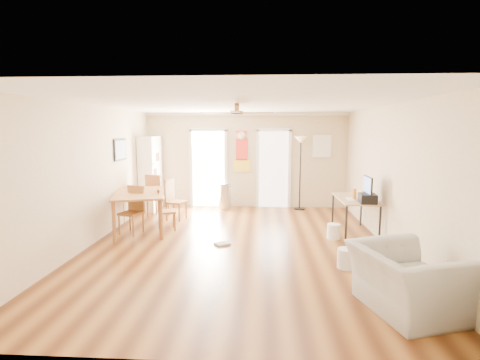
# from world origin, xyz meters

# --- Properties ---
(floor) EXTENTS (7.00, 7.00, 0.00)m
(floor) POSITION_xyz_m (0.00, 0.00, 0.00)
(floor) COLOR brown
(floor) RESTS_ON ground
(ceiling) EXTENTS (5.50, 7.00, 0.00)m
(ceiling) POSITION_xyz_m (0.00, 0.00, 2.60)
(ceiling) COLOR silver
(ceiling) RESTS_ON floor
(wall_back) EXTENTS (5.50, 0.04, 2.60)m
(wall_back) POSITION_xyz_m (0.00, 3.50, 1.30)
(wall_back) COLOR beige
(wall_back) RESTS_ON floor
(wall_front) EXTENTS (5.50, 0.04, 2.60)m
(wall_front) POSITION_xyz_m (0.00, -3.50, 1.30)
(wall_front) COLOR beige
(wall_front) RESTS_ON floor
(wall_left) EXTENTS (0.04, 7.00, 2.60)m
(wall_left) POSITION_xyz_m (-2.75, 0.00, 1.30)
(wall_left) COLOR beige
(wall_left) RESTS_ON floor
(wall_right) EXTENTS (0.04, 7.00, 2.60)m
(wall_right) POSITION_xyz_m (2.75, 0.00, 1.30)
(wall_right) COLOR beige
(wall_right) RESTS_ON floor
(crown_molding) EXTENTS (5.50, 7.00, 0.08)m
(crown_molding) POSITION_xyz_m (0.00, 0.00, 2.56)
(crown_molding) COLOR white
(crown_molding) RESTS_ON wall_back
(kitchen_doorway) EXTENTS (0.90, 0.10, 2.10)m
(kitchen_doorway) POSITION_xyz_m (-1.05, 3.48, 1.05)
(kitchen_doorway) COLOR white
(kitchen_doorway) RESTS_ON wall_back
(bathroom_doorway) EXTENTS (0.80, 0.10, 2.10)m
(bathroom_doorway) POSITION_xyz_m (0.75, 3.48, 1.05)
(bathroom_doorway) COLOR white
(bathroom_doorway) RESTS_ON wall_back
(wall_decal) EXTENTS (0.46, 0.03, 1.10)m
(wall_decal) POSITION_xyz_m (-0.13, 3.48, 1.55)
(wall_decal) COLOR red
(wall_decal) RESTS_ON wall_back
(ac_grille) EXTENTS (0.50, 0.04, 0.60)m
(ac_grille) POSITION_xyz_m (2.05, 3.47, 1.70)
(ac_grille) COLOR white
(ac_grille) RESTS_ON wall_back
(framed_poster) EXTENTS (0.04, 0.66, 0.48)m
(framed_poster) POSITION_xyz_m (-2.73, 1.40, 1.70)
(framed_poster) COLOR black
(framed_poster) RESTS_ON wall_left
(ceiling_fan) EXTENTS (1.24, 1.24, 0.20)m
(ceiling_fan) POSITION_xyz_m (0.00, -0.30, 2.43)
(ceiling_fan) COLOR #593819
(ceiling_fan) RESTS_ON ceiling
(bookshelf) EXTENTS (0.65, 0.96, 1.96)m
(bookshelf) POSITION_xyz_m (-2.53, 2.93, 0.98)
(bookshelf) COLOR white
(bookshelf) RESTS_ON floor
(dining_table) EXTENTS (1.40, 1.86, 0.83)m
(dining_table) POSITION_xyz_m (-2.15, 0.89, 0.41)
(dining_table) COLOR #AB6B37
(dining_table) RESTS_ON floor
(dining_chair_right_a) EXTENTS (0.49, 0.49, 0.96)m
(dining_chair_right_a) POSITION_xyz_m (-1.60, 1.88, 0.48)
(dining_chair_right_a) COLOR olive
(dining_chair_right_a) RESTS_ON floor
(dining_chair_right_b) EXTENTS (0.47, 0.47, 0.90)m
(dining_chair_right_b) POSITION_xyz_m (-1.60, 0.98, 0.45)
(dining_chair_right_b) COLOR #A96836
(dining_chair_right_b) RESTS_ON floor
(dining_chair_near) EXTENTS (0.51, 0.51, 0.97)m
(dining_chair_near) POSITION_xyz_m (-2.26, 0.65, 0.49)
(dining_chair_near) COLOR olive
(dining_chair_near) RESTS_ON floor
(dining_chair_far) EXTENTS (0.54, 0.54, 1.05)m
(dining_chair_far) POSITION_xyz_m (-2.14, 2.22, 0.52)
(dining_chair_far) COLOR #AB6737
(dining_chair_far) RESTS_ON floor
(trash_can) EXTENTS (0.39, 0.39, 0.70)m
(trash_can) POSITION_xyz_m (-0.57, 3.16, 0.35)
(trash_can) COLOR silver
(trash_can) RESTS_ON floor
(torchiere_lamp) EXTENTS (0.40, 0.40, 1.97)m
(torchiere_lamp) POSITION_xyz_m (1.45, 3.22, 0.98)
(torchiere_lamp) COLOR black
(torchiere_lamp) RESTS_ON floor
(computer_desk) EXTENTS (0.71, 1.41, 0.76)m
(computer_desk) POSITION_xyz_m (2.35, 0.91, 0.38)
(computer_desk) COLOR tan
(computer_desk) RESTS_ON floor
(imac) EXTENTS (0.11, 0.54, 0.50)m
(imac) POSITION_xyz_m (2.47, 0.48, 1.01)
(imac) COLOR black
(imac) RESTS_ON computer_desk
(keyboard) EXTENTS (0.15, 0.39, 0.01)m
(keyboard) POSITION_xyz_m (2.20, 0.72, 0.76)
(keyboard) COLOR silver
(keyboard) RESTS_ON computer_desk
(printer) EXTENTS (0.32, 0.37, 0.18)m
(printer) POSITION_xyz_m (2.45, 0.38, 0.85)
(printer) COLOR black
(printer) RESTS_ON computer_desk
(orange_bottle) EXTENTS (0.08, 0.08, 0.21)m
(orange_bottle) POSITION_xyz_m (2.30, 0.79, 0.86)
(orange_bottle) COLOR orange
(orange_bottle) RESTS_ON computer_desk
(wastebasket_a) EXTENTS (0.28, 0.28, 0.30)m
(wastebasket_a) POSITION_xyz_m (1.86, 0.53, 0.15)
(wastebasket_a) COLOR white
(wastebasket_a) RESTS_ON floor
(wastebasket_b) EXTENTS (0.32, 0.32, 0.31)m
(wastebasket_b) POSITION_xyz_m (1.76, -1.04, 0.15)
(wastebasket_b) COLOR silver
(wastebasket_b) RESTS_ON floor
(floor_cloth) EXTENTS (0.33, 0.32, 0.04)m
(floor_cloth) POSITION_xyz_m (-0.30, 0.00, 0.02)
(floor_cloth) COLOR #969691
(floor_cloth) RESTS_ON floor
(armchair) EXTENTS (1.33, 1.43, 0.77)m
(armchair) POSITION_xyz_m (2.15, -2.39, 0.38)
(armchair) COLOR #A7A7A2
(armchair) RESTS_ON floor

